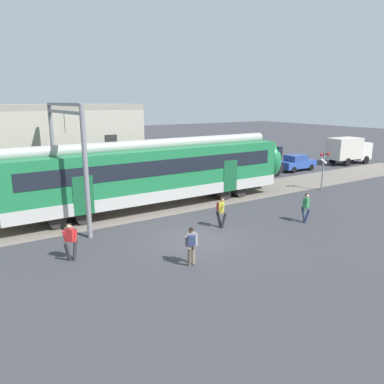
# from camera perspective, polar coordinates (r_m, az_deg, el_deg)

# --- Properties ---
(ground_plane) EXTENTS (160.00, 160.00, 0.00)m
(ground_plane) POSITION_cam_1_polar(r_m,az_deg,el_deg) (18.56, 0.58, -7.19)
(ground_plane) COLOR #38383D
(commuter_train) EXTENTS (38.05, 3.07, 4.73)m
(commuter_train) POSITION_cam_1_polar(r_m,az_deg,el_deg) (21.27, -26.72, 0.37)
(commuter_train) COLOR #B7B7B2
(commuter_train) RESTS_ON ground
(pedestrian_red) EXTENTS (0.69, 0.50, 1.67)m
(pedestrian_red) POSITION_cam_1_polar(r_m,az_deg,el_deg) (16.71, -18.02, -6.70)
(pedestrian_red) COLOR #28282D
(pedestrian_red) RESTS_ON ground
(pedestrian_grey) EXTENTS (0.66, 0.57, 1.67)m
(pedestrian_grey) POSITION_cam_1_polar(r_m,az_deg,el_deg) (15.39, -0.10, -7.75)
(pedestrian_grey) COLOR #6B6051
(pedestrian_grey) RESTS_ON ground
(pedestrian_yellow) EXTENTS (0.50, 0.68, 1.67)m
(pedestrian_yellow) POSITION_cam_1_polar(r_m,az_deg,el_deg) (19.96, 4.45, -2.72)
(pedestrian_yellow) COLOR #28282D
(pedestrian_yellow) RESTS_ON ground
(pedestrian_green) EXTENTS (0.53, 0.70, 1.67)m
(pedestrian_green) POSITION_cam_1_polar(r_m,az_deg,el_deg) (21.71, 16.98, -2.01)
(pedestrian_green) COLOR navy
(pedestrian_green) RESTS_ON ground
(parked_car_black) EXTENTS (4.07, 1.90, 1.54)m
(parked_car_black) POSITION_cam_1_polar(r_m,az_deg,el_deg) (34.09, 10.47, 3.63)
(parked_car_black) COLOR black
(parked_car_black) RESTS_ON ground
(parked_car_blue) EXTENTS (4.04, 1.83, 1.54)m
(parked_car_blue) POSITION_cam_1_polar(r_m,az_deg,el_deg) (37.83, 15.62, 4.34)
(parked_car_blue) COLOR #284799
(parked_car_blue) RESTS_ON ground
(box_truck) EXTENTS (5.34, 2.32, 2.82)m
(box_truck) POSITION_cam_1_polar(r_m,az_deg,el_deg) (43.60, 22.76, 6.02)
(box_truck) COLOR beige
(box_truck) RESTS_ON ground
(catenary_gantry) EXTENTS (0.24, 6.64, 6.53)m
(catenary_gantry) POSITION_cam_1_polar(r_m,az_deg,el_deg) (21.51, -18.61, 6.84)
(catenary_gantry) COLOR gray
(catenary_gantry) RESTS_ON ground
(crossing_signal) EXTENTS (0.96, 0.22, 3.00)m
(crossing_signal) POSITION_cam_1_polar(r_m,az_deg,el_deg) (29.79, 19.41, 4.03)
(crossing_signal) COLOR gray
(crossing_signal) RESTS_ON ground
(background_building) EXTENTS (15.93, 5.00, 9.20)m
(background_building) POSITION_cam_1_polar(r_m,az_deg,el_deg) (28.28, -24.27, 5.58)
(background_building) COLOR #B2A899
(background_building) RESTS_ON ground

